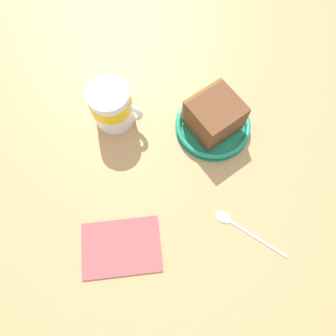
{
  "coord_description": "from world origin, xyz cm",
  "views": [
    {
      "loc": [
        9.85,
        18.55,
        52.75
      ],
      "look_at": [
        1.28,
        2.36,
        3.0
      ],
      "focal_mm": 32.45,
      "sensor_mm": 36.0,
      "label": 1
    }
  ],
  "objects_px": {
    "small_plate": "(213,125)",
    "tea_mug": "(112,105)",
    "folded_napkin": "(121,247)",
    "teaspoon": "(236,225)",
    "cake_slice": "(214,116)"
  },
  "relations": [
    {
      "from": "tea_mug",
      "to": "teaspoon",
      "type": "xyz_separation_m",
      "value": [
        -0.1,
        0.29,
        -0.04
      ]
    },
    {
      "from": "teaspoon",
      "to": "folded_napkin",
      "type": "distance_m",
      "value": 0.2
    },
    {
      "from": "cake_slice",
      "to": "teaspoon",
      "type": "relative_size",
      "value": 0.77
    },
    {
      "from": "small_plate",
      "to": "tea_mug",
      "type": "bearing_deg",
      "value": -34.27
    },
    {
      "from": "small_plate",
      "to": "tea_mug",
      "type": "distance_m",
      "value": 0.19
    },
    {
      "from": "cake_slice",
      "to": "tea_mug",
      "type": "xyz_separation_m",
      "value": [
        0.16,
        -0.1,
        0.01
      ]
    },
    {
      "from": "cake_slice",
      "to": "folded_napkin",
      "type": "distance_m",
      "value": 0.28
    },
    {
      "from": "cake_slice",
      "to": "small_plate",
      "type": "bearing_deg",
      "value": 98.1
    },
    {
      "from": "cake_slice",
      "to": "teaspoon",
      "type": "bearing_deg",
      "value": 71.82
    },
    {
      "from": "folded_napkin",
      "to": "teaspoon",
      "type": "bearing_deg",
      "value": 162.76
    },
    {
      "from": "small_plate",
      "to": "teaspoon",
      "type": "xyz_separation_m",
      "value": [
        0.06,
        0.18,
        -0.01
      ]
    },
    {
      "from": "cake_slice",
      "to": "folded_napkin",
      "type": "height_order",
      "value": "cake_slice"
    },
    {
      "from": "cake_slice",
      "to": "teaspoon",
      "type": "height_order",
      "value": "cake_slice"
    },
    {
      "from": "tea_mug",
      "to": "teaspoon",
      "type": "distance_m",
      "value": 0.31
    },
    {
      "from": "cake_slice",
      "to": "tea_mug",
      "type": "bearing_deg",
      "value": -33.66
    }
  ]
}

